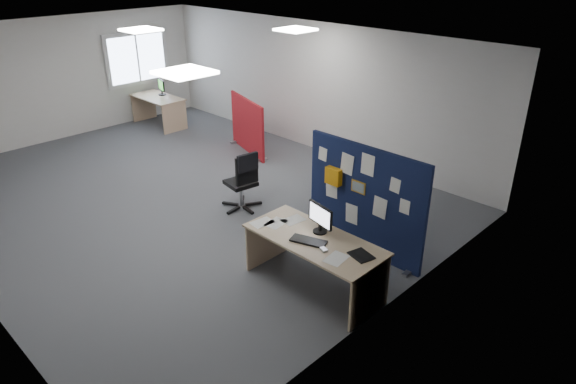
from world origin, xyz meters
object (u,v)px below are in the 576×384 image
Objects in this scene: second_desk at (159,104)px; office_chair at (244,178)px; navy_divider at (364,200)px; monitor_second at (161,86)px; red_divider at (247,126)px; monitor_main at (320,217)px; main_desk at (316,248)px.

office_chair is at bearing -17.51° from second_desk.
navy_divider is 4.77× the size of monitor_second.
navy_divider reaches higher than red_divider.
monitor_main is at bearing -1.15° from monitor_second.
monitor_main is at bearing -13.16° from red_divider.
monitor_second is (-0.05, 0.15, 0.40)m from second_desk.
red_divider reaches higher than main_desk.
red_divider reaches higher than second_desk.
monitor_second is 5.33m from office_chair.
office_chair is at bearing 174.79° from monitor_main.
navy_divider is at bearing -2.44° from red_divider.
main_desk is 0.41m from monitor_main.
main_desk is at bearing -54.12° from monitor_main.
red_divider is 3.66× the size of monitor_second.
monitor_main is (0.06, -1.00, 0.13)m from navy_divider.
red_divider is at bearing 19.91° from monitor_second.
navy_divider reaches higher than second_desk.
office_chair reaches higher than second_desk.
red_divider is at bearing 146.56° from office_chair.
second_desk is at bearing -156.68° from red_divider.
navy_divider is at bearing 18.68° from office_chair.
main_desk is at bearing -17.79° from second_desk.
second_desk is at bearing 173.71° from monitor_main.
navy_divider reaches higher than main_desk.
second_desk is (-7.14, 1.21, -0.27)m from navy_divider.
navy_divider is 2.21m from office_chair.
monitor_main is 1.06× the size of monitor_second.
red_divider is 1.04× the size of second_desk.
navy_divider is 1.30× the size of red_divider.
navy_divider is 1.88× the size of office_chair.
monitor_main is 0.30× the size of second_desk.
navy_divider is 1.36× the size of second_desk.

